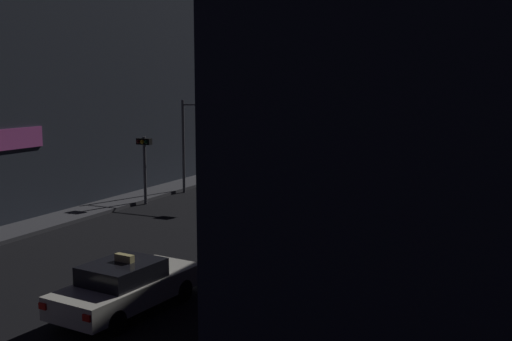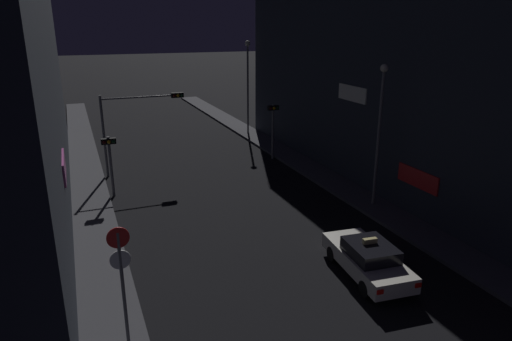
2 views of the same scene
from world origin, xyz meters
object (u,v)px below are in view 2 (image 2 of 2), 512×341
Objects in this scene: sign_pole_left at (122,278)px; street_lamp_near_block at (380,121)px; traffic_light_right_kerb at (273,120)px; traffic_light_overhead at (136,116)px; traffic_light_left_kerb at (110,154)px; street_lamp_far_block at (248,75)px; taxi at (368,259)px.

sign_pole_left is 0.55× the size of street_lamp_near_block.
traffic_light_overhead is at bearing 178.28° from traffic_light_right_kerb.
traffic_light_left_kerb is 0.44× the size of street_lamp_far_block.
taxi is 0.87× the size of traffic_light_overhead.
traffic_light_left_kerb is 0.47× the size of street_lamp_near_block.
street_lamp_far_block is (-0.12, 18.41, 0.49)m from street_lamp_near_block.
sign_pole_left is 28.93m from street_lamp_far_block.
taxi is 16.59m from traffic_light_right_kerb.
traffic_light_overhead is 1.51× the size of traffic_light_left_kerb.
street_lamp_near_block is 18.42m from street_lamp_far_block.
traffic_light_left_kerb is at bearing -118.74° from traffic_light_overhead.
sign_pole_left is at bearing -125.59° from traffic_light_right_kerb.
street_lamp_far_block reaches higher than traffic_light_left_kerb.
traffic_light_right_kerb reaches higher than taxi.
street_lamp_far_block is (13.59, 25.41, 2.55)m from sign_pole_left.
traffic_light_overhead is at bearing 135.46° from street_lamp_near_block.
traffic_light_right_kerb is (11.50, 3.48, 0.33)m from traffic_light_left_kerb.
traffic_light_overhead is at bearing 61.26° from traffic_light_left_kerb.
street_lamp_near_block is at bearing -82.65° from traffic_light_right_kerb.
traffic_light_left_kerb is (-8.31, 12.67, 1.78)m from taxi.
sign_pole_left reaches higher than traffic_light_right_kerb.
traffic_light_right_kerb is 10.55m from street_lamp_near_block.
sign_pole_left reaches higher than traffic_light_left_kerb.
traffic_light_overhead is 4.49m from traffic_light_left_kerb.
taxi is 8.37m from street_lamp_near_block.
taxi is at bearing -56.73° from traffic_light_left_kerb.
street_lamp_near_block is (13.71, 7.00, 2.06)m from sign_pole_left.
taxi is 1.15× the size of sign_pole_left.
street_lamp_near_block reaches higher than taxi.
traffic_light_left_kerb is at bearing -137.63° from street_lamp_far_block.
traffic_light_overhead is 0.67× the size of street_lamp_far_block.
taxi is 25.04m from street_lamp_far_block.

